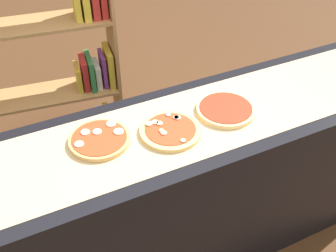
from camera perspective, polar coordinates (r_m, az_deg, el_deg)
The scene contains 7 objects.
ground_plane at distance 2.43m, azimuth 0.00°, elevation -17.10°, with size 12.00×12.00×0.00m, color #4C2D19.
counter at distance 2.06m, azimuth 0.00°, elevation -10.17°, with size 2.65×0.60×0.90m, color black.
parchment_paper at distance 1.74m, azimuth 0.00°, elevation -0.48°, with size 2.45×0.47×0.00m, color tan.
pizza_mozzarella_0 at distance 1.70m, azimuth -9.83°, elevation -1.89°, with size 0.26×0.26×0.03m.
pizza_mushroom_1 at distance 1.72m, azimuth 0.33°, elevation -0.63°, with size 0.27×0.27×0.03m.
pizza_plain_2 at distance 1.85m, azimuth 8.37°, elevation 2.30°, with size 0.27×0.27×0.02m.
bookshelf at distance 2.69m, azimuth -14.42°, elevation 8.19°, with size 0.92×0.40×1.51m.
Camera 1 is at (-0.58, -1.21, 2.02)m, focal length 42.35 mm.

